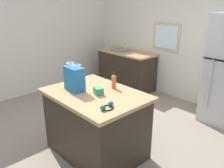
# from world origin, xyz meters

# --- Properties ---
(ground) EXTENTS (6.42, 6.42, 0.00)m
(ground) POSITION_xyz_m (0.00, 0.00, 0.00)
(ground) COLOR gray
(back_wall) EXTENTS (5.35, 0.13, 2.53)m
(back_wall) POSITION_xyz_m (-0.01, 2.29, 1.27)
(back_wall) COLOR silver
(back_wall) RESTS_ON ground
(left_wall) EXTENTS (0.10, 4.58, 2.53)m
(left_wall) POSITION_xyz_m (-2.68, 0.00, 1.27)
(left_wall) COLOR silver
(left_wall) RESTS_ON ground
(kitchen_island) EXTENTS (1.33, 0.98, 0.91)m
(kitchen_island) POSITION_xyz_m (0.17, -0.35, 0.46)
(kitchen_island) COLOR #33281E
(kitchen_island) RESTS_ON ground
(sink_counter) EXTENTS (1.43, 0.65, 1.08)m
(sink_counter) POSITION_xyz_m (-1.43, 1.90, 0.46)
(sink_counter) COLOR #33281E
(sink_counter) RESTS_ON ground
(shopping_bag) EXTENTS (0.30, 0.17, 0.37)m
(shopping_bag) POSITION_xyz_m (-0.10, -0.49, 1.08)
(shopping_bag) COLOR #236BAD
(shopping_bag) RESTS_ON kitchen_island
(small_box) EXTENTS (0.16, 0.14, 0.09)m
(small_box) POSITION_xyz_m (0.23, -0.35, 0.96)
(small_box) COLOR #388E66
(small_box) RESTS_ON kitchen_island
(bottle) EXTENTS (0.06, 0.06, 0.23)m
(bottle) POSITION_xyz_m (0.21, -0.05, 1.02)
(bottle) COLOR #C66633
(bottle) RESTS_ON kitchen_island
(ear_defenders) EXTENTS (0.17, 0.20, 0.06)m
(ear_defenders) POSITION_xyz_m (0.62, -0.55, 0.94)
(ear_defenders) COLOR black
(ear_defenders) RESTS_ON kitchen_island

